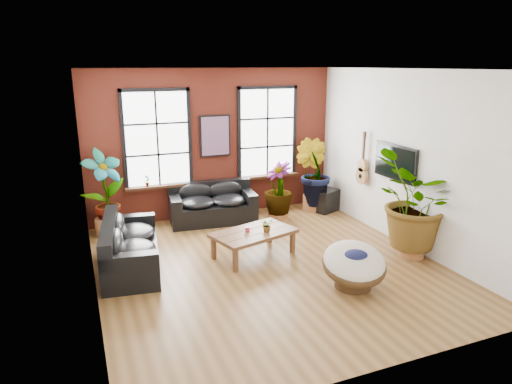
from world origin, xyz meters
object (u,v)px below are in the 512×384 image
sofa_back (212,204)px  sofa_left (128,247)px  papasan_chair (354,264)px  coffee_table (254,234)px

sofa_back → sofa_left: (-2.16, -1.90, -0.01)m
sofa_left → papasan_chair: size_ratio=1.75×
coffee_table → papasan_chair: papasan_chair is taller
papasan_chair → sofa_back: bearing=124.7°
sofa_left → coffee_table: 2.34m
sofa_left → papasan_chair: bearing=-115.2°
sofa_left → coffee_table: sofa_left is taller
sofa_back → sofa_left: 2.88m
sofa_left → coffee_table: (2.30, -0.38, 0.04)m
sofa_back → sofa_left: size_ratio=0.88×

